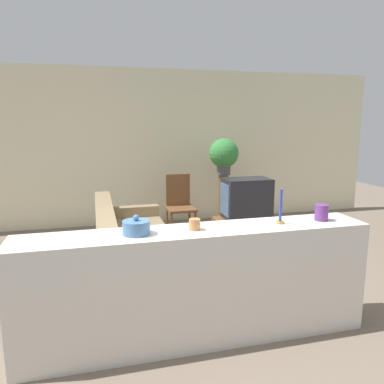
{
  "coord_description": "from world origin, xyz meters",
  "views": [
    {
      "loc": [
        -0.78,
        -3.18,
        1.8
      ],
      "look_at": [
        0.5,
        1.7,
        0.85
      ],
      "focal_mm": 35.0,
      "sensor_mm": 36.0,
      "label": 1
    }
  ],
  "objects": [
    {
      "name": "wall_back",
      "position": [
        0.0,
        3.43,
        1.35
      ],
      "size": [
        9.0,
        0.06,
        2.7
      ],
      "color": "beige",
      "rests_on": "ground_plane"
    },
    {
      "name": "decorative_bowl",
      "position": [
        -0.49,
        -0.42,
        1.01
      ],
      "size": [
        0.21,
        0.21,
        0.15
      ],
      "color": "#4C7AAD",
      "rests_on": "foreground_counter"
    },
    {
      "name": "candlestick",
      "position": [
        0.72,
        -0.42,
        1.05
      ],
      "size": [
        0.07,
        0.07,
        0.29
      ],
      "color": "#B7933D",
      "rests_on": "foreground_counter"
    },
    {
      "name": "candle_jar",
      "position": [
        -0.03,
        -0.42,
        1.0
      ],
      "size": [
        0.09,
        0.09,
        0.09
      ],
      "color": "#C6844C",
      "rests_on": "foreground_counter"
    },
    {
      "name": "ground_plane",
      "position": [
        0.0,
        0.0,
        0.0
      ],
      "size": [
        14.0,
        14.0,
        0.0
      ],
      "primitive_type": "plane",
      "color": "#756656"
    },
    {
      "name": "foreground_counter",
      "position": [
        0.0,
        -0.42,
        0.48
      ],
      "size": [
        2.87,
        0.44,
        0.95
      ],
      "color": "silver",
      "rests_on": "ground_plane"
    },
    {
      "name": "television",
      "position": [
        1.35,
        1.78,
        0.7
      ],
      "size": [
        0.68,
        0.43,
        0.59
      ],
      "color": "#232328",
      "rests_on": "tv_stand"
    },
    {
      "name": "potted_plant",
      "position": [
        1.34,
        2.78,
        1.26
      ],
      "size": [
        0.5,
        0.5,
        0.61
      ],
      "color": "#4C4C51",
      "rests_on": "plant_stand"
    },
    {
      "name": "coffee_tin",
      "position": [
        1.11,
        -0.42,
        1.02
      ],
      "size": [
        0.12,
        0.12,
        0.14
      ],
      "color": "#66337F",
      "rests_on": "foreground_counter"
    },
    {
      "name": "plant_stand",
      "position": [
        1.34,
        2.78,
        0.46
      ],
      "size": [
        0.16,
        0.16,
        0.91
      ],
      "color": "brown",
      "rests_on": "ground_plane"
    },
    {
      "name": "wooden_chair",
      "position": [
        0.53,
        2.58,
        0.52
      ],
      "size": [
        0.44,
        0.44,
        0.96
      ],
      "color": "brown",
      "rests_on": "ground_plane"
    },
    {
      "name": "tv_stand",
      "position": [
        1.35,
        1.78,
        0.2
      ],
      "size": [
        0.93,
        0.45,
        0.4
      ],
      "color": "brown",
      "rests_on": "ground_plane"
    },
    {
      "name": "couch",
      "position": [
        -0.39,
        1.21,
        0.29
      ],
      "size": [
        0.89,
        1.94,
        0.83
      ],
      "color": "#847051",
      "rests_on": "ground_plane"
    }
  ]
}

